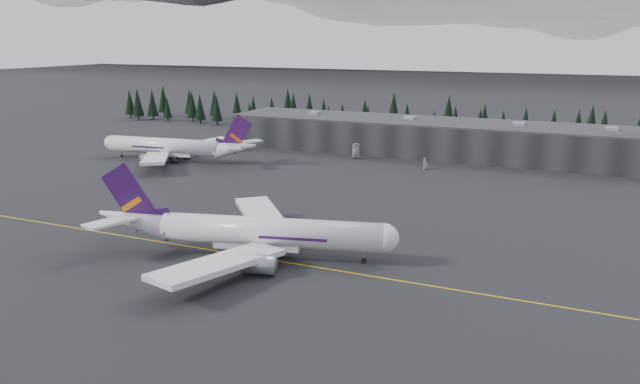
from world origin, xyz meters
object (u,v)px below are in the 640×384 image
at_px(jet_main, 245,231).
at_px(gse_vehicle_a, 356,156).
at_px(gse_vehicle_b, 425,168).
at_px(jet_parked, 177,147).
at_px(terminal, 435,137).

height_order(jet_main, gse_vehicle_a, jet_main).
bearing_deg(gse_vehicle_b, jet_parked, -86.58).
bearing_deg(jet_main, terminal, 72.87).
relative_size(terminal, jet_main, 2.60).
relative_size(jet_main, gse_vehicle_b, 15.27).
bearing_deg(jet_main, jet_parked, 120.02).
distance_m(jet_main, gse_vehicle_a, 107.53).
height_order(jet_main, jet_parked, jet_main).
xyz_separation_m(jet_main, gse_vehicle_b, (11.06, 97.25, -4.51)).
bearing_deg(gse_vehicle_b, gse_vehicle_a, -118.51).
relative_size(jet_main, gse_vehicle_a, 10.81).
height_order(terminal, jet_main, jet_main).
relative_size(terminal, gse_vehicle_a, 28.11).
bearing_deg(gse_vehicle_b, terminal, 177.47).
xyz_separation_m(jet_main, jet_parked, (-73.29, 75.46, -0.16)).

